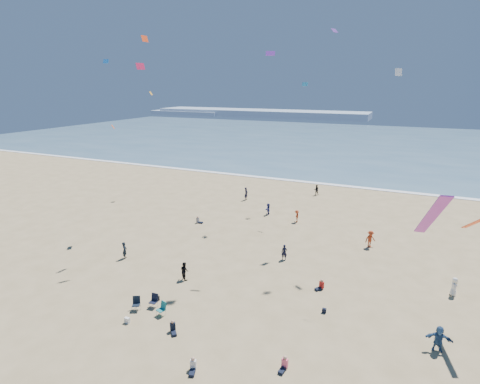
% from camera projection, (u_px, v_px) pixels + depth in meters
% --- Properties ---
extents(ground, '(220.00, 220.00, 0.00)m').
position_uv_depth(ground, '(152.00, 363.00, 21.72)').
color(ground, tan).
rests_on(ground, ground).
extents(ocean, '(220.00, 100.00, 0.06)m').
position_uv_depth(ocean, '(360.00, 143.00, 104.99)').
color(ocean, '#476B84').
rests_on(ocean, ground).
extents(surf_line, '(220.00, 1.20, 0.08)m').
position_uv_depth(surf_line, '(322.00, 184.00, 61.16)').
color(surf_line, white).
rests_on(surf_line, ground).
extents(headland_far, '(110.00, 20.00, 3.20)m').
position_uv_depth(headland_far, '(259.00, 113.00, 193.99)').
color(headland_far, '#7A8EA8').
rests_on(headland_far, ground).
extents(headland_near, '(40.00, 14.00, 2.00)m').
position_uv_depth(headland_near, '(188.00, 113.00, 205.55)').
color(headland_near, '#7A8EA8').
rests_on(headland_near, ground).
extents(standing_flyers, '(27.87, 43.63, 1.86)m').
position_uv_depth(standing_flyers, '(301.00, 260.00, 32.79)').
color(standing_flyers, black).
rests_on(standing_flyers, ground).
extents(seated_group, '(17.35, 21.29, 0.84)m').
position_uv_depth(seated_group, '(232.00, 295.00, 28.01)').
color(seated_group, silver).
rests_on(seated_group, ground).
extents(chair_cluster, '(2.78, 1.53, 1.00)m').
position_uv_depth(chair_cluster, '(150.00, 305.00, 26.60)').
color(chair_cluster, black).
rests_on(chair_cluster, ground).
extents(white_tote, '(0.35, 0.20, 0.40)m').
position_uv_depth(white_tote, '(127.00, 320.00, 25.34)').
color(white_tote, white).
rests_on(white_tote, ground).
extents(black_backpack, '(0.30, 0.22, 0.38)m').
position_uv_depth(black_backpack, '(157.00, 298.00, 27.98)').
color(black_backpack, black).
rests_on(black_backpack, ground).
extents(navy_bag, '(0.28, 0.18, 0.34)m').
position_uv_depth(navy_bag, '(324.00, 311.00, 26.49)').
color(navy_bag, black).
rests_on(navy_bag, ground).
extents(kites_aloft, '(47.55, 43.95, 28.80)m').
position_uv_depth(kites_aloft, '(362.00, 84.00, 24.97)').
color(kites_aloft, '#EE561C').
rests_on(kites_aloft, ground).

